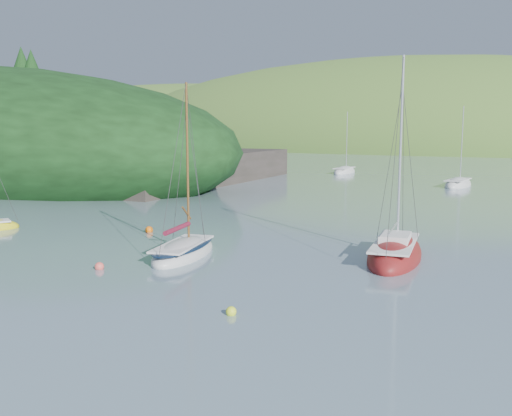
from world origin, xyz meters
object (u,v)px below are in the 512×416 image
Objects in this scene: distant_sloop_a at (458,185)px; distant_sloop_c at (344,172)px; sloop_red at (395,255)px; daysailer_white at (184,252)px.

distant_sloop_a is 1.01× the size of distant_sloop_c.
daysailer_white is at bearing -163.75° from sloop_red.
daysailer_white is 0.97× the size of distant_sloop_a.
distant_sloop_c is at bearing 104.03° from sloop_red.
sloop_red reaches higher than distant_sloop_a.
sloop_red is (9.17, 5.44, -0.00)m from daysailer_white.
sloop_red is 1.13× the size of distant_sloop_a.
daysailer_white reaches higher than distant_sloop_c.
distant_sloop_c is (-25.91, 47.79, -0.04)m from sloop_red.
daysailer_white is 0.99× the size of distant_sloop_c.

